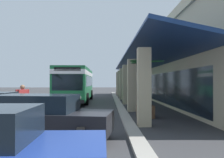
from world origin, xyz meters
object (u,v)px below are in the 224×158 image
Objects in this scene: transit_bus at (76,82)px; parked_sedan_charcoal at (41,117)px; pedestrian at (22,100)px; potted_palm at (145,103)px.

transit_bus reaches higher than parked_sedan_charcoal.
potted_palm reaches higher than pedestrian.
potted_palm is (10.57, 4.99, -1.08)m from transit_bus.
potted_palm is (-0.55, 6.26, -0.21)m from pedestrian.
parked_sedan_charcoal is 1.49× the size of potted_palm.
transit_bus is at bearing -154.73° from potted_palm.
parked_sedan_charcoal is 6.54m from potted_palm.
parked_sedan_charcoal is at bearing 3.18° from transit_bus.
transit_bus reaches higher than pedestrian.
pedestrian is (-4.52, -2.13, 0.23)m from parked_sedan_charcoal.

